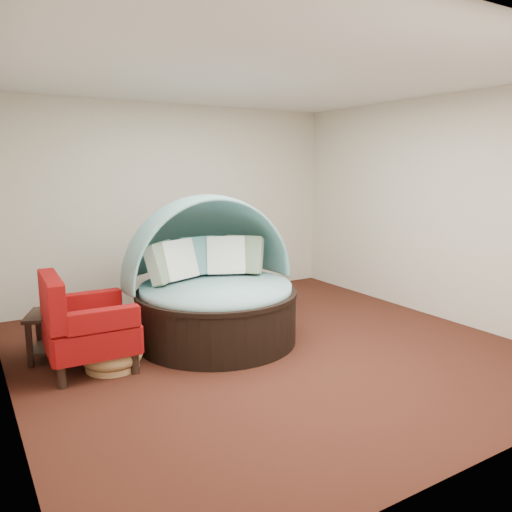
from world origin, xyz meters
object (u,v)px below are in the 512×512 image
canopy_daybed (212,273)px  red_armchair (84,325)px  side_table (55,329)px  pet_basket (112,358)px

canopy_daybed → red_armchair: (-1.44, -0.17, -0.32)m
canopy_daybed → side_table: bearing=171.9°
red_armchair → side_table: (-0.19, 0.46, -0.13)m
canopy_daybed → pet_basket: size_ratio=2.70×
pet_basket → side_table: bearing=126.8°
canopy_daybed → side_table: (-1.64, 0.29, -0.44)m
canopy_daybed → side_table: 1.72m
red_armchair → side_table: 0.51m
pet_basket → red_armchair: size_ratio=0.76×
pet_basket → red_armchair: bearing=155.5°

